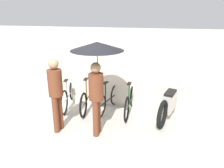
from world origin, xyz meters
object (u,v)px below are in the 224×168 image
(parked_bicycle_1, at_px, (88,96))
(motorcycle, at_px, (169,103))
(parked_bicycle_0, at_px, (69,95))
(parked_bicycle_3, at_px, (130,101))
(parked_bicycle_2, at_px, (109,99))
(pedestrian_center, at_px, (97,61))
(pedestrian_leading, at_px, (56,90))

(parked_bicycle_1, height_order, motorcycle, parked_bicycle_1)
(parked_bicycle_0, xyz_separation_m, parked_bicycle_3, (1.79, -0.06, -0.01))
(parked_bicycle_0, height_order, parked_bicycle_1, parked_bicycle_0)
(parked_bicycle_2, bearing_deg, parked_bicycle_3, -76.75)
(parked_bicycle_0, distance_m, parked_bicycle_1, 0.60)
(parked_bicycle_3, xyz_separation_m, motorcycle, (1.04, -0.01, 0.04))
(parked_bicycle_0, relative_size, parked_bicycle_1, 0.94)
(parked_bicycle_1, height_order, pedestrian_center, pedestrian_center)
(parked_bicycle_1, distance_m, pedestrian_leading, 1.50)
(parked_bicycle_3, xyz_separation_m, pedestrian_leading, (-1.51, -1.25, 0.66))
(pedestrian_leading, xyz_separation_m, motorcycle, (2.55, 1.24, -0.62))
(pedestrian_leading, bearing_deg, parked_bicycle_0, 108.98)
(parked_bicycle_0, relative_size, parked_bicycle_3, 1.02)
(pedestrian_leading, height_order, pedestrian_center, pedestrian_center)
(parked_bicycle_2, distance_m, pedestrian_center, 1.75)
(parked_bicycle_3, bearing_deg, pedestrian_leading, 131.02)
(pedestrian_center, height_order, motorcycle, pedestrian_center)
(motorcycle, bearing_deg, pedestrian_center, 140.76)
(parked_bicycle_0, height_order, pedestrian_leading, pedestrian_leading)
(parked_bicycle_2, bearing_deg, motorcycle, -76.55)
(parked_bicycle_1, xyz_separation_m, motorcycle, (2.23, -0.07, 0.04))
(pedestrian_center, bearing_deg, pedestrian_leading, -171.54)
(pedestrian_center, bearing_deg, motorcycle, 34.96)
(pedestrian_leading, xyz_separation_m, pedestrian_center, (0.93, 0.13, 0.67))
(parked_bicycle_2, relative_size, parked_bicycle_3, 0.96)
(motorcycle, bearing_deg, parked_bicycle_1, 104.58)
(parked_bicycle_1, bearing_deg, parked_bicycle_0, 85.59)
(parked_bicycle_1, relative_size, pedestrian_center, 0.85)
(parked_bicycle_0, distance_m, parked_bicycle_2, 1.20)
(parked_bicycle_0, xyz_separation_m, pedestrian_center, (1.21, -1.18, 1.32))
(pedestrian_leading, relative_size, pedestrian_center, 0.83)
(parked_bicycle_1, distance_m, motorcycle, 2.24)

